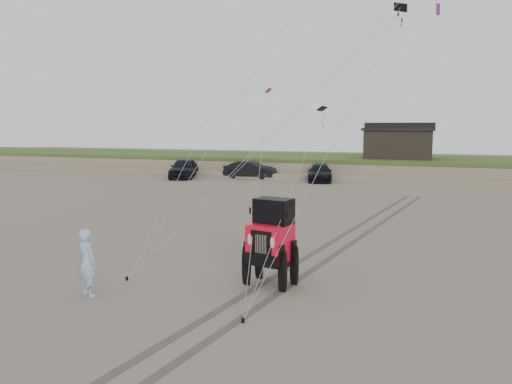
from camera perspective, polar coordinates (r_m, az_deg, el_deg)
ground at (r=14.17m, az=-4.16°, el=-12.00°), size 160.00×160.00×0.00m
dune_ridge at (r=50.13m, az=13.69°, el=2.84°), size 160.00×14.25×1.73m
cabin at (r=49.32m, az=16.03°, el=5.50°), size 6.40×5.40×3.35m
truck_a at (r=46.40m, az=-8.24°, el=2.71°), size 3.60×5.69×1.80m
truck_b at (r=45.78m, az=-0.67°, el=2.58°), size 4.84×1.82×1.58m
truck_c at (r=43.60m, az=7.32°, el=2.18°), size 3.06×5.29×1.44m
jeep at (r=14.95m, az=1.66°, el=-6.77°), size 3.43×5.95×2.08m
man at (r=14.82m, az=-18.68°, el=-7.64°), size 0.82×0.69×1.91m
stake_main at (r=16.16m, az=-14.54°, el=-9.54°), size 0.08×0.08×0.12m
stake_aux at (r=12.50m, az=-1.50°, el=-14.44°), size 0.08×0.08×0.12m
tire_tracks at (r=21.01m, az=9.95°, el=-5.60°), size 5.22×29.74×0.01m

